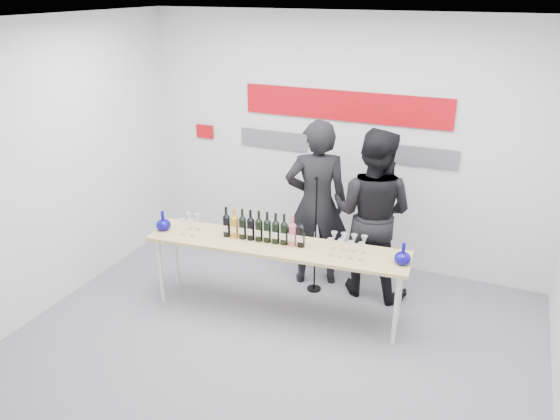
{
  "coord_description": "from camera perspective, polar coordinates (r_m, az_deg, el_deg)",
  "views": [
    {
      "loc": [
        1.82,
        -4.12,
        3.27
      ],
      "look_at": [
        -0.2,
        0.55,
        1.15
      ],
      "focal_mm": 35.0,
      "sensor_mm": 36.0,
      "label": 1
    }
  ],
  "objects": [
    {
      "name": "mic_stand",
      "position": [
        6.17,
        3.65,
        -4.91
      ],
      "size": [
        0.16,
        0.16,
        1.39
      ],
      "rotation": [
        0.0,
        0.0,
        -0.24
      ],
      "color": "black",
      "rests_on": "ground"
    },
    {
      "name": "glasses_right",
      "position": [
        5.37,
        7.04,
        -3.73
      ],
      "size": [
        0.38,
        0.25,
        0.18
      ],
      "color": "silver",
      "rests_on": "tasting_table"
    },
    {
      "name": "back_wall",
      "position": [
        6.62,
        6.62,
        6.99
      ],
      "size": [
        5.0,
        0.04,
        3.0
      ],
      "primitive_type": "cube",
      "color": "silver",
      "rests_on": "ground"
    },
    {
      "name": "signage",
      "position": [
        6.54,
        6.18,
        9.57
      ],
      "size": [
        3.38,
        0.02,
        0.79
      ],
      "color": "#B50710",
      "rests_on": "back_wall"
    },
    {
      "name": "tasting_table",
      "position": [
        5.59,
        -0.41,
        -4.15
      ],
      "size": [
        2.74,
        0.81,
        0.81
      ],
      "rotation": [
        0.0,
        0.0,
        0.1
      ],
      "color": "#DDC077",
      "rests_on": "ground"
    },
    {
      "name": "glasses_left",
      "position": [
        5.87,
        -9.36,
        -1.48
      ],
      "size": [
        0.18,
        0.23,
        0.18
      ],
      "color": "silver",
      "rests_on": "tasting_table"
    },
    {
      "name": "presenter_right",
      "position": [
        6.01,
        9.59,
        -0.39
      ],
      "size": [
        0.98,
        0.8,
        1.9
      ],
      "primitive_type": "imported",
      "rotation": [
        0.0,
        0.0,
        3.06
      ],
      "color": "black",
      "rests_on": "ground"
    },
    {
      "name": "presenter_left",
      "position": [
        6.15,
        3.82,
        0.63
      ],
      "size": [
        0.83,
        0.71,
        1.94
      ],
      "primitive_type": "imported",
      "rotation": [
        0.0,
        0.0,
        3.55
      ],
      "color": "black",
      "rests_on": "ground"
    },
    {
      "name": "wine_bottles",
      "position": [
        5.56,
        -1.78,
        -1.74
      ],
      "size": [
        0.89,
        0.16,
        0.33
      ],
      "rotation": [
        0.0,
        0.0,
        0.1
      ],
      "color": "black",
      "rests_on": "tasting_table"
    },
    {
      "name": "ground",
      "position": [
        5.57,
        -0.39,
        -13.36
      ],
      "size": [
        5.0,
        5.0,
        0.0
      ],
      "primitive_type": "plane",
      "color": "slate",
      "rests_on": "ground"
    },
    {
      "name": "decanter_right",
      "position": [
        5.28,
        12.73,
        -4.43
      ],
      "size": [
        0.16,
        0.16,
        0.21
      ],
      "primitive_type": null,
      "color": "#0B067C",
      "rests_on": "tasting_table"
    },
    {
      "name": "decanter_left",
      "position": [
        5.98,
        -12.13,
        -1.06
      ],
      "size": [
        0.16,
        0.16,
        0.21
      ],
      "primitive_type": null,
      "color": "#0B067C",
      "rests_on": "tasting_table"
    }
  ]
}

